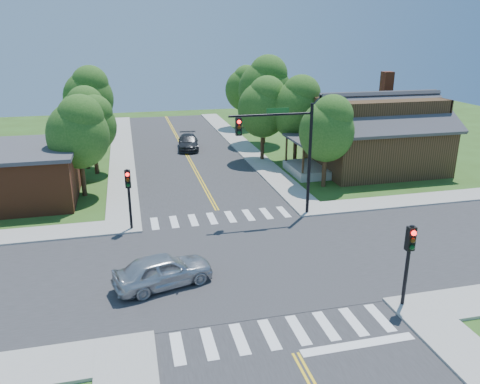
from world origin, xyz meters
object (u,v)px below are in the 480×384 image
object	(u,v)px
signal_pole_se	(409,251)
house_ne	(376,131)
car_dgrey	(188,143)
signal_mast_ne	(285,143)
signal_pole_nw	(128,188)
car_silver	(163,271)

from	to	relation	value
signal_pole_se	house_ne	xyz separation A→B (m)	(9.51, 19.86, 0.67)
house_ne	car_dgrey	bearing A→B (deg)	143.41
signal_mast_ne	signal_pole_nw	world-z (taller)	signal_mast_ne
signal_mast_ne	car_dgrey	distance (m)	20.24
house_ne	car_dgrey	size ratio (longest dim) A/B	2.59
signal_mast_ne	signal_pole_se	world-z (taller)	signal_mast_ne
house_ne	signal_pole_se	bearing A→B (deg)	-115.58
signal_mast_ne	car_silver	size ratio (longest dim) A/B	1.46
signal_pole_se	house_ne	size ratio (longest dim) A/B	0.29
signal_mast_ne	signal_pole_se	xyz separation A→B (m)	(1.69, -11.21, -2.19)
signal_pole_nw	house_ne	bearing A→B (deg)	22.69
signal_pole_se	signal_pole_nw	bearing A→B (deg)	135.00
car_silver	signal_pole_nw	bearing A→B (deg)	-4.50
signal_mast_ne	car_silver	world-z (taller)	signal_mast_ne
signal_pole_se	car_dgrey	bearing A→B (deg)	99.47
car_silver	car_dgrey	bearing A→B (deg)	-25.32
signal_mast_ne	signal_pole_se	bearing A→B (deg)	-81.44
signal_pole_nw	car_silver	distance (m)	7.36
car_silver	house_ne	bearing A→B (deg)	-66.24
house_ne	signal_pole_nw	bearing A→B (deg)	-157.31
signal_mast_ne	signal_pole_nw	size ratio (longest dim) A/B	1.89
house_ne	car_silver	distance (m)	25.05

